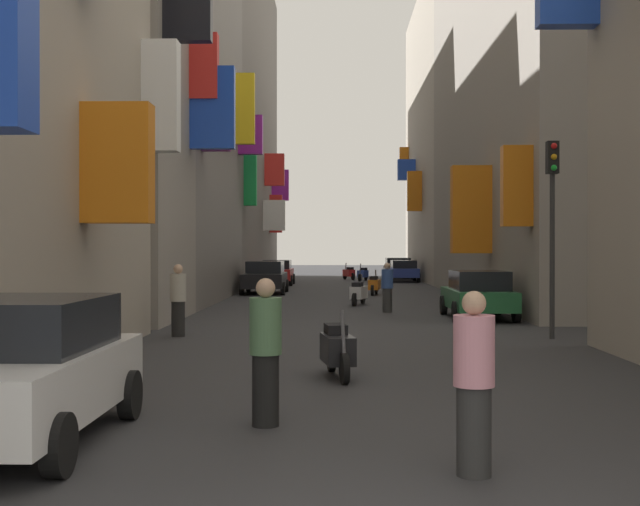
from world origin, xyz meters
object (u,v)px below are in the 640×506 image
(scooter_white, at_px, (359,293))
(pedestrian_crossing, at_px, (387,288))
(scooter_red, at_px, (349,273))
(parked_car_red, at_px, (277,272))
(traffic_light_near_corner, at_px, (552,205))
(scooter_blue, at_px, (363,274))
(scooter_black, at_px, (337,349))
(pedestrian_mid_street, at_px, (474,384))
(pedestrian_near_right, at_px, (266,352))
(parked_car_black, at_px, (265,277))
(parked_car_blue, at_px, (403,270))
(parked_car_grey, at_px, (398,268))
(parked_car_white, at_px, (18,368))
(scooter_orange, at_px, (374,285))
(parked_car_green, at_px, (478,293))
(pedestrian_near_left, at_px, (178,300))

(scooter_white, distance_m, pedestrian_crossing, 3.60)
(pedestrian_crossing, bearing_deg, scooter_red, 91.64)
(parked_car_red, relative_size, traffic_light_near_corner, 0.89)
(scooter_blue, distance_m, scooter_white, 22.58)
(parked_car_red, bearing_deg, scooter_black, -84.31)
(scooter_black, relative_size, pedestrian_mid_street, 1.05)
(parked_car_red, bearing_deg, pedestrian_mid_street, -83.36)
(scooter_black, distance_m, pedestrian_near_right, 3.79)
(parked_car_red, relative_size, scooter_red, 2.14)
(scooter_black, bearing_deg, pedestrian_mid_street, -77.81)
(parked_car_red, relative_size, pedestrian_near_right, 2.32)
(parked_car_black, height_order, scooter_red, parked_car_black)
(parked_car_black, relative_size, scooter_blue, 2.38)
(scooter_white, bearing_deg, parked_car_blue, 80.99)
(traffic_light_near_corner, bearing_deg, parked_car_red, 106.55)
(pedestrian_mid_street, bearing_deg, traffic_light_near_corner, 72.05)
(parked_car_red, distance_m, parked_car_black, 8.94)
(parked_car_grey, bearing_deg, parked_car_white, -99.06)
(parked_car_red, distance_m, scooter_orange, 11.33)
(parked_car_grey, bearing_deg, parked_car_black, -111.89)
(pedestrian_mid_street, bearing_deg, parked_car_green, 80.06)
(scooter_orange, height_order, pedestrian_mid_street, pedestrian_mid_street)
(pedestrian_crossing, bearing_deg, traffic_light_near_corner, -67.15)
(parked_car_red, bearing_deg, traffic_light_near_corner, -73.45)
(parked_car_green, bearing_deg, parked_car_blue, 89.95)
(parked_car_blue, height_order, traffic_light_near_corner, traffic_light_near_corner)
(parked_car_white, bearing_deg, parked_car_blue, 79.93)
(parked_car_blue, relative_size, parked_car_black, 0.96)
(parked_car_green, height_order, scooter_white, parked_car_green)
(scooter_black, distance_m, pedestrian_mid_street, 5.89)
(parked_car_white, bearing_deg, pedestrian_crossing, 74.34)
(parked_car_black, bearing_deg, pedestrian_crossing, -66.27)
(parked_car_blue, bearing_deg, parked_car_white, -100.07)
(pedestrian_near_left, bearing_deg, scooter_white, 67.31)
(scooter_blue, xyz_separation_m, pedestrian_near_left, (-5.51, -33.56, 0.40))
(scooter_blue, height_order, pedestrian_crossing, pedestrian_crossing)
(scooter_blue, height_order, scooter_white, same)
(parked_car_blue, bearing_deg, scooter_black, -96.27)
(pedestrian_crossing, bearing_deg, scooter_white, 103.56)
(scooter_orange, xyz_separation_m, scooter_white, (-0.89, -6.68, -0.00))
(parked_car_grey, xyz_separation_m, parked_car_blue, (-0.04, -5.13, -0.04))
(scooter_white, relative_size, pedestrian_mid_street, 1.08)
(pedestrian_near_right, distance_m, pedestrian_mid_street, 2.96)
(parked_car_white, distance_m, scooter_black, 5.72)
(parked_car_red, height_order, traffic_light_near_corner, traffic_light_near_corner)
(pedestrian_near_right, bearing_deg, parked_car_blue, 83.13)
(scooter_orange, xyz_separation_m, scooter_red, (-0.85, 17.76, 0.00))
(pedestrian_near_left, height_order, pedestrian_near_right, pedestrian_near_right)
(parked_car_black, distance_m, traffic_light_near_corner, 21.05)
(parked_car_green, xyz_separation_m, scooter_orange, (-2.51, 12.50, -0.29))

